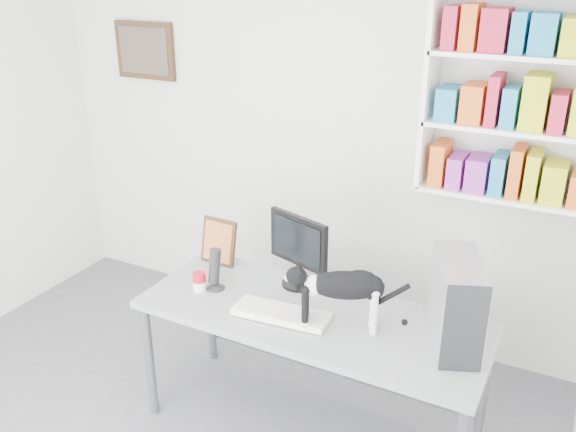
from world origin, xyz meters
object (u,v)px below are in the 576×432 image
(speaker, at_px, (215,268))
(pc_tower, at_px, (456,303))
(leaning_print, at_px, (219,241))
(bookshelf, at_px, (520,93))
(monitor, at_px, (299,250))
(cat, at_px, (342,300))
(desk, at_px, (311,373))
(keyboard, at_px, (282,313))
(soup_can, at_px, (199,282))

(speaker, bearing_deg, pc_tower, 18.99)
(speaker, xyz_separation_m, leaning_print, (-0.16, 0.29, 0.02))
(bookshelf, bearing_deg, leaning_print, -154.71)
(monitor, height_order, pc_tower, pc_tower)
(pc_tower, bearing_deg, cat, 172.66)
(desk, relative_size, cat, 3.38)
(speaker, bearing_deg, cat, 11.50)
(monitor, relative_size, keyboard, 0.87)
(monitor, xyz_separation_m, pc_tower, (0.93, -0.18, 0.01))
(pc_tower, bearing_deg, soup_can, 163.81)
(monitor, height_order, soup_can, monitor)
(keyboard, bearing_deg, bookshelf, 46.06)
(speaker, distance_m, cat, 0.81)
(bookshelf, xyz_separation_m, leaning_print, (-1.54, -0.73, -0.92))
(monitor, relative_size, speaker, 1.72)
(bookshelf, height_order, soup_can, bookshelf)
(soup_can, bearing_deg, desk, 6.24)
(pc_tower, distance_m, leaning_print, 1.51)
(cat, bearing_deg, bookshelf, 39.08)
(speaker, bearing_deg, bookshelf, 52.16)
(speaker, bearing_deg, leaning_print, 134.71)
(monitor, height_order, speaker, monitor)
(pc_tower, height_order, soup_can, pc_tower)
(bookshelf, bearing_deg, keyboard, -129.02)
(monitor, bearing_deg, keyboard, -60.90)
(monitor, relative_size, pc_tower, 0.98)
(bookshelf, height_order, leaning_print, bookshelf)
(desk, xyz_separation_m, soup_can, (-0.67, -0.07, 0.45))
(pc_tower, relative_size, soup_can, 4.10)
(monitor, bearing_deg, cat, -20.79)
(desk, distance_m, monitor, 0.69)
(speaker, bearing_deg, soup_can, -124.29)
(bookshelf, relative_size, leaning_print, 4.21)
(pc_tower, relative_size, leaning_print, 1.54)
(desk, xyz_separation_m, cat, (0.20, -0.07, 0.56))
(desk, relative_size, speaker, 7.33)
(leaning_print, distance_m, soup_can, 0.37)
(speaker, relative_size, leaning_print, 0.87)
(bookshelf, height_order, pc_tower, bookshelf)
(speaker, bearing_deg, desk, 17.10)
(bookshelf, bearing_deg, desk, -127.76)
(keyboard, relative_size, soup_can, 4.61)
(keyboard, bearing_deg, cat, 1.21)
(desk, bearing_deg, pc_tower, 5.47)
(pc_tower, bearing_deg, bookshelf, 65.51)
(desk, bearing_deg, leaning_print, 160.69)
(desk, bearing_deg, soup_can, -173.13)
(keyboard, xyz_separation_m, cat, (0.33, 0.04, 0.15))
(soup_can, bearing_deg, monitor, 33.54)
(soup_can, bearing_deg, bookshelf, 36.65)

